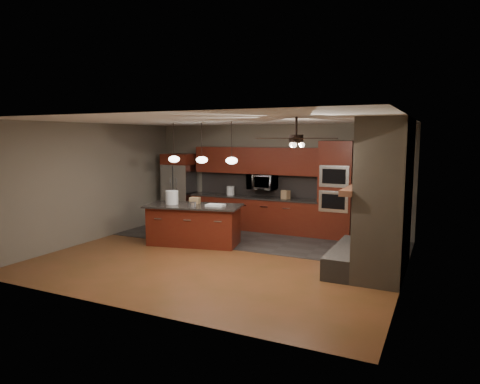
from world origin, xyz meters
The scene contains 22 objects.
ground centered at (0.00, 0.00, 0.00)m, with size 7.00×7.00×0.00m, color brown.
ceiling centered at (0.00, 0.00, 2.80)m, with size 7.00×6.00×0.02m, color white.
back_wall centered at (0.00, 3.00, 1.40)m, with size 7.00×0.02×2.80m, color #645D50.
right_wall centered at (3.50, 0.00, 1.40)m, with size 0.02×6.00×2.80m, color #645D50.
left_wall centered at (-3.50, 0.00, 1.40)m, with size 0.02×6.00×2.80m, color #645D50.
slate_tile_patch centered at (0.00, 1.80, 0.01)m, with size 7.00×2.40×0.01m, color #2F2D2A.
fireplace_column centered at (3.04, 0.40, 1.30)m, with size 1.30×2.10×2.80m.
back_cabinetry centered at (-0.48, 2.74, 0.89)m, with size 3.59×0.64×2.20m.
oven_tower centered at (1.70, 2.69, 1.19)m, with size 0.80×0.63×2.38m.
microwave centered at (-0.27, 2.75, 1.30)m, with size 0.73×0.41×0.50m, color silver.
refrigerator centered at (-2.77, 2.62, 1.00)m, with size 0.85×0.75×2.00m.
kitchen_island centered at (-1.11, 0.67, 0.47)m, with size 2.34×1.44×0.92m.
white_bucket centered at (-1.63, 0.56, 1.08)m, with size 0.29×0.29×0.31m, color silver.
paint_can centered at (-1.01, 0.45, 0.97)m, with size 0.16×0.16×0.11m, color silver.
paint_tray centered at (-0.59, 0.76, 0.94)m, with size 0.41×0.28×0.04m, color white.
cardboard_box centered at (-1.22, 0.89, 0.99)m, with size 0.23×0.16×0.14m, color #9A7C4F.
counter_bucket centered at (-1.19, 2.70, 1.02)m, with size 0.21×0.21×0.24m, color silver.
counter_box centered at (0.41, 2.65, 1.01)m, with size 0.20×0.15×0.22m, color #9A774F.
pendant_left centered at (-1.65, 0.70, 1.96)m, with size 0.26×0.26×0.92m.
pendant_center centered at (-0.90, 0.70, 1.96)m, with size 0.26×0.26×0.92m.
pendant_right centered at (-0.15, 0.70, 1.96)m, with size 0.26×0.26×0.92m.
ceiling_fan centered at (1.80, -0.80, 2.46)m, with size 1.27×1.33×0.41m.
Camera 1 is at (4.04, -7.61, 2.47)m, focal length 32.00 mm.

